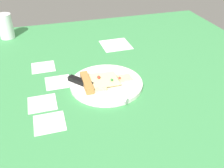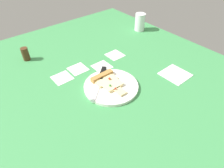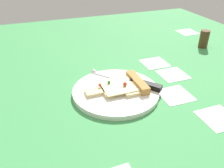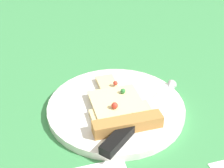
{
  "view_description": "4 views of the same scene",
  "coord_description": "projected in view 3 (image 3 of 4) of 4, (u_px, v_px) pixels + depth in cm",
  "views": [
    {
      "loc": [
        -15.37,
        -64.61,
        50.73
      ],
      "look_at": [
        5.52,
        6.33,
        2.13
      ],
      "focal_mm": 41.22,
      "sensor_mm": 36.0,
      "label": 1
    },
    {
      "loc": [
        57.94,
        -34.61,
        60.98
      ],
      "look_at": [
        5.01,
        9.05,
        2.6
      ],
      "focal_mm": 31.22,
      "sensor_mm": 36.0,
      "label": 2
    },
    {
      "loc": [
        25.13,
        63.21,
        38.06
      ],
      "look_at": [
        5.35,
        8.88,
        3.39
      ],
      "focal_mm": 37.09,
      "sensor_mm": 36.0,
      "label": 3
    },
    {
      "loc": [
        -42.62,
        23.43,
        39.26
      ],
      "look_at": [
        8.23,
        8.72,
        3.48
      ],
      "focal_mm": 53.11,
      "sensor_mm": 36.0,
      "label": 4
    }
  ],
  "objects": [
    {
      "name": "plate",
      "position": [
        116.0,
        91.0,
        0.69
      ],
      "size": [
        25.67,
        25.67,
        1.43
      ],
      "primitive_type": "cylinder",
      "color": "white",
      "rests_on": "ground_plane"
    },
    {
      "name": "knife",
      "position": [
        132.0,
        81.0,
        0.71
      ],
      "size": [
        16.99,
        19.77,
        2.45
      ],
      "rotation": [
        0.0,
        0.0,
        3.84
      ],
      "color": "silver",
      "rests_on": "plate"
    },
    {
      "name": "pepper_shaker",
      "position": [
        204.0,
        39.0,
        0.99
      ],
      "size": [
        3.84,
        3.84,
        7.38
      ],
      "primitive_type": "cylinder",
      "color": "#4C2D19",
      "rests_on": "ground_plane"
    },
    {
      "name": "pizza_slice",
      "position": [
        124.0,
        86.0,
        0.69
      ],
      "size": [
        17.45,
        12.02,
        2.5
      ],
      "rotation": [
        0.0,
        0.0,
        4.71
      ],
      "color": "beige",
      "rests_on": "plate"
    },
    {
      "name": "ground_plane",
      "position": [
        118.0,
        81.0,
        0.79
      ],
      "size": [
        155.96,
        155.96,
        3.0
      ],
      "color": "#3D8C4C",
      "rests_on": "ground"
    }
  ]
}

